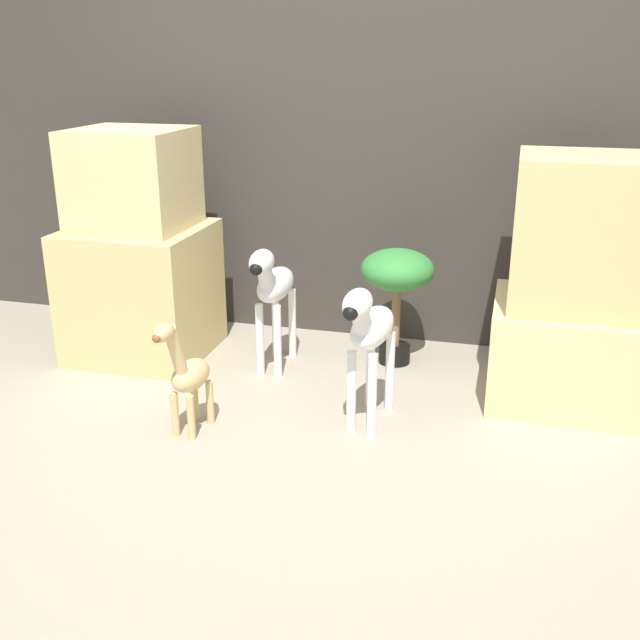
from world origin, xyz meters
The scene contains 8 objects.
ground_plane centered at (0.00, 0.00, 0.00)m, with size 14.00×14.00×0.00m, color #9E937F.
wall_back centered at (0.00, 1.47, 1.10)m, with size 6.40×0.08×2.20m.
rock_pillar_left centered at (-1.08, 0.87, 0.53)m, with size 0.68×0.65×1.18m.
rock_pillar_right centered at (1.08, 0.87, 0.51)m, with size 0.68×0.65×1.13m.
zebra_right centered at (0.25, 0.35, 0.44)m, with size 0.19×0.52×0.67m.
zebra_left centered at (-0.34, 0.83, 0.44)m, with size 0.16×0.52×0.67m.
giraffe_figurine centered at (-0.48, 0.10, 0.27)m, with size 0.16×0.36×0.54m.
potted_palm_front centered at (0.24, 1.08, 0.46)m, with size 0.37×0.37×0.61m.
Camera 1 is at (0.79, -2.52, 1.55)m, focal length 42.00 mm.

